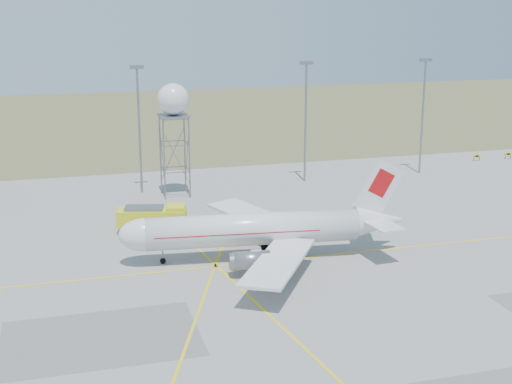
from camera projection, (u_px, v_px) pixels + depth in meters
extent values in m
cube|color=brown|center=(146.00, 119.00, 187.22)|extent=(400.00, 120.00, 0.03)
cylinder|color=slate|center=(139.00, 132.00, 113.23)|extent=(0.36, 0.36, 20.00)
cube|color=slate|center=(137.00, 67.00, 110.58)|extent=(2.20, 0.50, 0.60)
cylinder|color=slate|center=(305.00, 124.00, 120.57)|extent=(0.36, 0.36, 20.00)
cube|color=slate|center=(307.00, 63.00, 117.91)|extent=(2.20, 0.50, 0.60)
cylinder|color=slate|center=(422.00, 118.00, 126.33)|extent=(0.36, 0.36, 20.00)
cube|color=slate|center=(426.00, 60.00, 123.68)|extent=(2.20, 0.50, 0.60)
cylinder|color=black|center=(474.00, 159.00, 138.34)|extent=(0.10, 0.10, 0.80)
cylinder|color=black|center=(479.00, 159.00, 138.65)|extent=(0.10, 0.10, 0.80)
cube|color=yellow|center=(477.00, 156.00, 138.35)|extent=(1.60, 0.15, 0.50)
cube|color=black|center=(477.00, 156.00, 138.28)|extent=(0.80, 0.03, 0.30)
cylinder|color=black|center=(505.00, 157.00, 140.17)|extent=(0.10, 0.10, 0.80)
cylinder|color=black|center=(510.00, 157.00, 140.48)|extent=(0.10, 0.10, 0.80)
cube|color=yellow|center=(508.00, 154.00, 140.18)|extent=(1.60, 0.15, 0.50)
cube|color=black|center=(508.00, 154.00, 140.11)|extent=(0.80, 0.03, 0.30)
cylinder|color=silver|center=(252.00, 229.00, 85.22)|extent=(25.70, 6.76, 3.91)
ellipsoid|color=silver|center=(145.00, 235.00, 83.25)|extent=(6.66, 4.59, 3.91)
cube|color=black|center=(135.00, 230.00, 82.92)|extent=(1.71, 2.30, 0.95)
cone|color=silver|center=(378.00, 221.00, 87.57)|extent=(6.27, 4.55, 3.91)
cube|color=silver|center=(379.00, 188.00, 86.50)|extent=(6.26, 1.00, 7.35)
cube|color=#AF0B0F|center=(381.00, 183.00, 86.36)|extent=(3.38, 0.71, 3.77)
cube|color=silver|center=(366.00, 210.00, 90.35)|extent=(3.72, 5.70, 0.18)
cube|color=silver|center=(383.00, 225.00, 84.39)|extent=(3.72, 5.70, 0.18)
cube|color=silver|center=(253.00, 215.00, 94.09)|extent=(9.65, 16.31, 0.35)
cube|color=silver|center=(278.00, 262.00, 77.32)|extent=(12.36, 15.71, 0.35)
cylinder|color=slate|center=(238.00, 230.00, 90.96)|extent=(4.33, 2.70, 2.25)
cylinder|color=slate|center=(252.00, 261.00, 80.15)|extent=(4.33, 2.70, 2.25)
cube|color=#AF0B0F|center=(236.00, 229.00, 84.89)|extent=(19.87, 6.14, 0.12)
cylinder|color=black|center=(163.00, 260.00, 84.41)|extent=(0.76, 0.76, 0.88)
cube|color=black|center=(268.00, 254.00, 86.38)|extent=(1.63, 5.94, 0.88)
cylinder|color=slate|center=(268.00, 251.00, 86.26)|extent=(0.26, 0.26, 1.76)
cylinder|color=slate|center=(164.00, 159.00, 110.01)|extent=(0.24, 0.24, 12.85)
cylinder|color=slate|center=(189.00, 158.00, 111.04)|extent=(0.24, 0.24, 12.85)
cylinder|color=slate|center=(185.00, 153.00, 114.72)|extent=(0.24, 0.24, 12.85)
cylinder|color=slate|center=(160.00, 154.00, 113.68)|extent=(0.24, 0.24, 12.85)
cube|color=slate|center=(174.00, 116.00, 110.69)|extent=(4.55, 4.55, 0.25)
sphere|color=silver|center=(173.00, 99.00, 110.02)|extent=(4.94, 4.94, 4.94)
cube|color=#CDD218|center=(152.00, 217.00, 95.61)|extent=(9.60, 5.22, 2.23)
cube|color=#CDD218|center=(176.00, 211.00, 95.45)|extent=(3.06, 3.36, 1.42)
cube|color=black|center=(181.00, 210.00, 95.43)|extent=(0.76, 2.58, 1.01)
cube|color=slate|center=(144.00, 208.00, 95.25)|extent=(5.52, 3.62, 0.41)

